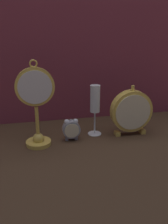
# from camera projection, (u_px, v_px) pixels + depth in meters

# --- Properties ---
(ground_plane) EXTENTS (4.00, 4.00, 0.00)m
(ground_plane) POSITION_uv_depth(u_px,v_px,m) (88.00, 147.00, 0.97)
(ground_plane) COLOR #422D1E
(fabric_backdrop_drape) EXTENTS (1.38, 0.01, 0.72)m
(fabric_backdrop_drape) POSITION_uv_depth(u_px,v_px,m) (73.00, 45.00, 1.16)
(fabric_backdrop_drape) COLOR brown
(fabric_backdrop_drape) RESTS_ON ground_plane
(pocket_watch_on_stand) EXTENTS (0.15, 0.10, 0.34)m
(pocket_watch_on_stand) POSITION_uv_depth(u_px,v_px,m) (36.00, 108.00, 0.94)
(pocket_watch_on_stand) COLOR gold
(pocket_watch_on_stand) RESTS_ON ground_plane
(alarm_clock_twin_bell) EXTENTS (0.07, 0.03, 0.09)m
(alarm_clock_twin_bell) POSITION_uv_depth(u_px,v_px,m) (71.00, 129.00, 1.02)
(alarm_clock_twin_bell) COLOR gray
(alarm_clock_twin_bell) RESTS_ON ground_plane
(mantel_clock_silver) EXTENTS (0.18, 0.04, 0.22)m
(mantel_clock_silver) POSITION_uv_depth(u_px,v_px,m) (131.00, 111.00, 1.05)
(mantel_clock_silver) COLOR gold
(mantel_clock_silver) RESTS_ON ground_plane
(champagne_flute) EXTENTS (0.06, 0.06, 0.22)m
(champagne_flute) POSITION_uv_depth(u_px,v_px,m) (95.00, 103.00, 1.04)
(champagne_flute) COLOR silver
(champagne_flute) RESTS_ON ground_plane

